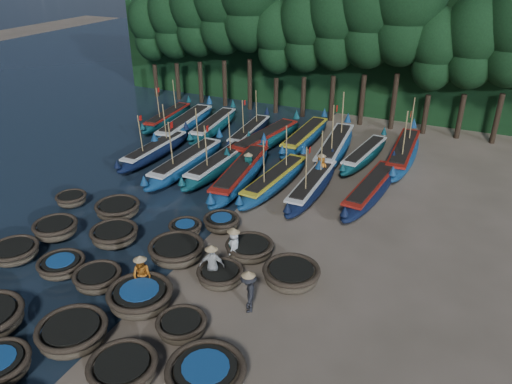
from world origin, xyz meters
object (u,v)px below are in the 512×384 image
at_px(fisherman_1, 233,243).
at_px(fisherman_2, 142,275).
at_px(coracle_16, 114,235).
at_px(long_boat_3, 186,162).
at_px(long_boat_15, 334,147).
at_px(long_boat_12, 249,132).
at_px(coracle_10, 14,252).
at_px(long_boat_16, 365,155).
at_px(long_boat_6, 275,180).
at_px(coracle_14, 181,326).
at_px(long_boat_5, 241,174).
at_px(coracle_15, 56,229).
at_px(fisherman_0, 234,245).
at_px(fisherman_4, 212,265).
at_px(coracle_23, 221,222).
at_px(long_boat_4, 219,164).
at_px(coracle_19, 291,275).
at_px(coracle_17, 177,251).
at_px(long_boat_8, 371,189).
at_px(coracle_22, 185,228).
at_px(long_boat_13, 265,140).
at_px(fisherman_3, 249,291).
at_px(coracle_12, 98,279).
at_px(coracle_21, 118,209).
at_px(long_boat_11, 214,125).
at_px(long_boat_9, 168,118).
at_px(coracle_9, 206,375).
at_px(long_boat_10, 185,125).
at_px(coracle_11, 62,265).
at_px(long_boat_2, 155,150).
at_px(fisherman_5, 248,167).
at_px(coracle_20, 71,199).
at_px(fisherman_6, 321,168).
at_px(coracle_13, 140,297).
at_px(coracle_18, 220,275).
at_px(long_boat_14, 305,137).
at_px(coracle_24, 250,249).

distance_m(fisherman_1, fisherman_2, 4.13).
distance_m(coracle_16, long_boat_3, 8.33).
bearing_deg(long_boat_15, long_boat_12, 170.21).
relative_size(coracle_10, long_boat_12, 0.28).
bearing_deg(long_boat_16, long_boat_3, -140.32).
relative_size(coracle_16, long_boat_6, 0.32).
bearing_deg(coracle_14, long_boat_5, 106.85).
relative_size(coracle_10, coracle_15, 0.96).
relative_size(fisherman_0, fisherman_4, 0.90).
xyz_separation_m(coracle_23, long_boat_4, (-3.31, 5.81, 0.14)).
bearing_deg(coracle_19, coracle_17, -174.28).
relative_size(long_boat_8, fisherman_4, 4.31).
distance_m(coracle_23, long_boat_4, 6.69).
distance_m(coracle_22, long_boat_13, 11.73).
bearing_deg(coracle_15, fisherman_3, -5.01).
relative_size(coracle_19, fisherman_0, 1.65).
bearing_deg(coracle_12, coracle_15, 153.45).
bearing_deg(coracle_23, coracle_21, -169.36).
distance_m(coracle_23, long_boat_11, 13.73).
height_order(long_boat_15, long_boat_16, long_boat_15).
xyz_separation_m(long_boat_9, long_boat_12, (7.02, -0.40, 0.01)).
bearing_deg(coracle_9, long_boat_15, 95.44).
bearing_deg(long_boat_10, coracle_11, -80.96).
xyz_separation_m(long_boat_2, long_boat_12, (3.99, 5.52, -0.01)).
bearing_deg(long_boat_5, long_boat_8, 3.53).
bearing_deg(fisherman_1, long_boat_12, 135.28).
bearing_deg(coracle_21, long_boat_6, 46.21).
bearing_deg(coracle_10, coracle_15, 83.51).
bearing_deg(long_boat_2, long_boat_4, -2.89).
relative_size(long_boat_10, fisherman_5, 4.95).
bearing_deg(coracle_20, coracle_12, -39.32).
xyz_separation_m(coracle_19, long_boat_6, (-3.98, 7.71, 0.09)).
bearing_deg(coracle_9, fisherman_6, 95.35).
xyz_separation_m(coracle_23, fisherman_4, (1.67, -3.85, 0.51)).
relative_size(coracle_13, coracle_14, 1.50).
bearing_deg(coracle_21, long_boat_9, 113.84).
bearing_deg(coracle_18, long_boat_2, 135.64).
bearing_deg(coracle_19, coracle_23, 150.68).
height_order(long_boat_3, long_boat_16, long_boat_3).
relative_size(coracle_11, long_boat_8, 0.26).
relative_size(coracle_11, long_boat_16, 0.29).
bearing_deg(long_boat_14, coracle_15, -110.97).
bearing_deg(coracle_24, coracle_23, 146.01).
bearing_deg(long_boat_8, coracle_24, -108.83).
distance_m(long_boat_8, fisherman_1, 9.17).
bearing_deg(coracle_16, coracle_9, -34.27).
bearing_deg(fisherman_5, coracle_16, -31.62).
bearing_deg(long_boat_6, long_boat_12, 130.42).
xyz_separation_m(coracle_14, coracle_17, (-2.67, 3.80, 0.09)).
bearing_deg(coracle_20, coracle_23, 7.60).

